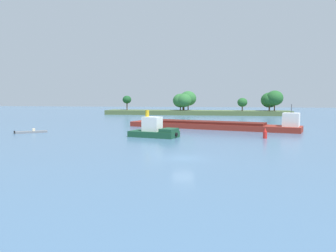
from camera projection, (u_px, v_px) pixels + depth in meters
ground_plane at (183, 158)px, 40.42m from camera, size 400.00×400.00×0.00m
treeline_island at (207, 106)px, 136.22m from camera, size 73.99×10.86×9.67m
tugboat at (154, 130)px, 61.48m from camera, size 9.45×6.13×4.87m
cargo_barge at (214, 125)px, 77.26m from camera, size 39.47×17.17×5.78m
fishing_skiff at (31, 132)px, 68.48m from camera, size 5.79×4.58×0.88m
channel_buoy_red at (265, 134)px, 59.40m from camera, size 0.70×0.70×1.90m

